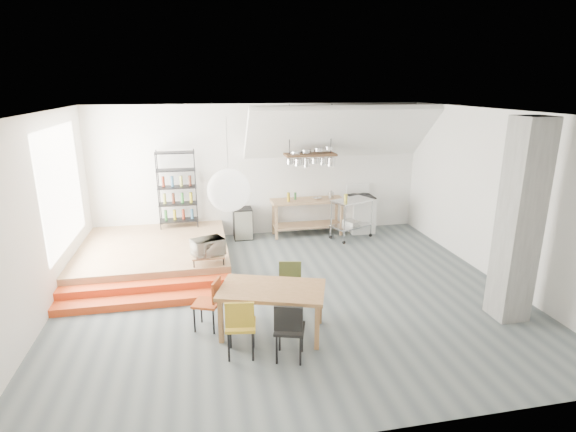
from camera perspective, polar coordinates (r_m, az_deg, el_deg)
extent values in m
plane|color=#4D5659|center=(8.24, 0.19, -9.76)|extent=(8.00, 8.00, 0.00)
cube|color=silver|center=(11.04, -3.48, 5.74)|extent=(8.00, 0.04, 3.20)
cube|color=silver|center=(7.93, -29.40, -0.62)|extent=(0.04, 7.00, 3.20)
cube|color=silver|center=(9.32, 25.09, 2.22)|extent=(0.04, 7.00, 3.20)
cube|color=white|center=(7.41, 0.21, 13.04)|extent=(8.00, 7.00, 0.02)
cube|color=white|center=(10.72, 6.63, 10.48)|extent=(4.40, 1.44, 1.32)
cube|color=white|center=(9.28, -26.77, 3.22)|extent=(0.02, 2.50, 2.20)
cube|color=#976E4B|center=(9.91, -16.58, -4.58)|extent=(3.00, 3.00, 0.40)
cube|color=#D64519|center=(8.18, -17.59, -10.27)|extent=(3.00, 0.35, 0.13)
cube|color=#D64519|center=(8.47, -17.40, -8.82)|extent=(3.00, 0.35, 0.27)
cube|color=slate|center=(7.75, 27.32, -0.68)|extent=(0.50, 0.50, 3.20)
cube|color=#976E4B|center=(11.06, 2.49, 1.96)|extent=(1.80, 0.60, 0.06)
cube|color=#976E4B|center=(11.24, 2.45, -1.15)|extent=(1.70, 0.55, 0.04)
cube|color=#976E4B|center=(11.60, 6.14, 0.26)|extent=(0.06, 0.06, 0.86)
cube|color=#976E4B|center=(11.23, -1.87, -0.20)|extent=(0.06, 0.06, 0.86)
cube|color=#976E4B|center=(11.20, 6.81, -0.35)|extent=(0.06, 0.06, 0.86)
cube|color=#976E4B|center=(10.82, -1.48, -0.85)|extent=(0.06, 0.06, 0.86)
cube|color=white|center=(11.58, 9.21, 0.22)|extent=(0.60, 0.60, 0.90)
cube|color=black|center=(11.46, 9.31, 2.48)|extent=(0.58, 0.58, 0.03)
cube|color=white|center=(11.69, 8.86, 3.42)|extent=(0.60, 0.05, 0.25)
cylinder|color=black|center=(11.63, 9.72, 2.79)|extent=(0.18, 0.18, 0.02)
cylinder|color=black|center=(11.54, 8.42, 2.73)|extent=(0.18, 0.18, 0.02)
cylinder|color=black|center=(11.38, 10.22, 2.46)|extent=(0.18, 0.18, 0.02)
cylinder|color=black|center=(11.28, 8.90, 2.40)|extent=(0.18, 0.18, 0.02)
cube|color=#452E1B|center=(10.64, 2.83, 7.81)|extent=(1.20, 0.50, 0.05)
cylinder|color=black|center=(10.46, 0.17, 10.86)|extent=(0.02, 0.02, 1.15)
cylinder|color=black|center=(10.70, 5.52, 10.91)|extent=(0.02, 0.02, 1.15)
cylinder|color=silver|center=(10.50, 0.22, 6.94)|extent=(0.16, 0.16, 0.12)
cylinder|color=silver|center=(10.55, 1.29, 6.87)|extent=(0.20, 0.20, 0.16)
cylinder|color=silver|center=(10.60, 2.36, 6.80)|extent=(0.16, 0.16, 0.20)
cylinder|color=silver|center=(10.64, 3.41, 7.04)|extent=(0.20, 0.20, 0.12)
cylinder|color=silver|center=(10.69, 4.45, 6.96)|extent=(0.16, 0.16, 0.16)
cylinder|color=silver|center=(10.75, 5.49, 6.88)|extent=(0.20, 0.20, 0.20)
cylinder|color=black|center=(10.88, -11.64, 3.66)|extent=(0.02, 0.02, 1.80)
cylinder|color=black|center=(10.92, -16.06, 3.41)|extent=(0.02, 0.02, 1.80)
cylinder|color=black|center=(10.53, -11.64, 3.24)|extent=(0.02, 0.02, 1.80)
cylinder|color=black|center=(10.57, -16.19, 2.98)|extent=(0.02, 0.02, 1.80)
cube|color=black|center=(10.90, -13.62, -0.51)|extent=(0.88, 0.38, 0.02)
cube|color=black|center=(10.80, -13.76, 1.52)|extent=(0.88, 0.38, 0.02)
cube|color=black|center=(10.71, -13.90, 3.59)|extent=(0.88, 0.38, 0.02)
cube|color=black|center=(10.63, -14.05, 5.69)|extent=(0.88, 0.38, 0.02)
cube|color=black|center=(10.56, -14.20, 7.82)|extent=(0.88, 0.38, 0.03)
cylinder|color=#337F36|center=(10.87, -13.67, 0.20)|extent=(0.07, 0.07, 0.24)
cylinder|color=#A7991B|center=(10.76, -13.81, 2.24)|extent=(0.07, 0.07, 0.24)
cylinder|color=maroon|center=(10.68, -13.96, 4.32)|extent=(0.07, 0.07, 0.24)
cube|color=#976E4B|center=(8.57, -10.08, -4.96)|extent=(0.60, 0.40, 0.03)
cylinder|color=black|center=(8.77, -8.32, -4.96)|extent=(0.02, 0.02, 0.13)
cylinder|color=black|center=(8.76, -11.86, -5.16)|extent=(0.02, 0.02, 0.13)
cylinder|color=black|center=(8.45, -8.18, -5.78)|extent=(0.02, 0.02, 0.13)
cylinder|color=black|center=(8.44, -11.85, -5.99)|extent=(0.02, 0.02, 0.13)
sphere|color=white|center=(6.36, -7.53, 3.23)|extent=(0.60, 0.60, 0.60)
cube|color=brown|center=(6.74, -2.04, -9.35)|extent=(1.74, 1.31, 0.06)
cube|color=brown|center=(7.17, 4.07, -11.01)|extent=(0.09, 0.09, 0.68)
cube|color=brown|center=(7.35, -7.01, -10.35)|extent=(0.09, 0.09, 0.68)
cube|color=brown|center=(6.53, 3.71, -13.96)|extent=(0.09, 0.09, 0.68)
cube|color=brown|center=(6.73, -8.53, -13.12)|extent=(0.09, 0.09, 0.68)
cube|color=#A5831C|center=(6.37, -6.01, -13.60)|extent=(0.46, 0.46, 0.04)
cube|color=#A5831C|center=(6.09, -6.17, -12.39)|extent=(0.39, 0.10, 0.36)
cylinder|color=black|center=(6.36, -7.54, -16.16)|extent=(0.03, 0.03, 0.45)
cylinder|color=black|center=(6.34, -4.49, -16.16)|extent=(0.03, 0.03, 0.45)
cylinder|color=black|center=(6.64, -7.33, -14.65)|extent=(0.03, 0.03, 0.45)
cylinder|color=black|center=(6.62, -4.42, -14.65)|extent=(0.03, 0.03, 0.45)
cube|color=black|center=(6.27, 0.22, -14.12)|extent=(0.50, 0.50, 0.04)
cube|color=black|center=(5.99, 0.05, -12.93)|extent=(0.37, 0.15, 0.35)
cylinder|color=black|center=(6.27, -1.45, -16.58)|extent=(0.03, 0.03, 0.44)
cylinder|color=black|center=(6.24, 1.59, -16.74)|extent=(0.03, 0.03, 0.44)
cylinder|color=black|center=(6.54, -1.07, -15.07)|extent=(0.03, 0.03, 0.44)
cylinder|color=black|center=(6.51, 1.81, -15.22)|extent=(0.03, 0.03, 0.44)
cube|color=#4F592A|center=(7.40, 0.25, -9.24)|extent=(0.46, 0.46, 0.04)
cube|color=#4F592A|center=(7.45, 0.27, -6.99)|extent=(0.37, 0.12, 0.34)
cylinder|color=black|center=(7.63, 1.44, -10.25)|extent=(0.03, 0.03, 0.42)
cylinder|color=black|center=(7.63, -0.92, -10.23)|extent=(0.03, 0.03, 0.42)
cylinder|color=black|center=(7.36, 1.46, -11.32)|extent=(0.03, 0.03, 0.42)
cylinder|color=black|center=(7.36, -0.99, -11.31)|extent=(0.03, 0.03, 0.42)
cube|color=#A74117|center=(7.08, -10.30, -10.84)|extent=(0.49, 0.49, 0.04)
cube|color=#A74117|center=(6.93, -9.06, -9.26)|extent=(0.16, 0.35, 0.33)
cylinder|color=black|center=(7.01, -9.44, -13.09)|extent=(0.03, 0.03, 0.41)
cylinder|color=black|center=(7.26, -8.67, -11.96)|extent=(0.03, 0.03, 0.41)
cylinder|color=black|center=(7.11, -11.80, -12.80)|extent=(0.03, 0.03, 0.41)
cylinder|color=black|center=(7.35, -10.95, -11.70)|extent=(0.03, 0.03, 0.41)
cube|color=silver|center=(10.91, 8.15, 1.95)|extent=(1.10, 0.89, 0.04)
cube|color=silver|center=(11.08, 8.02, -1.17)|extent=(1.10, 0.89, 0.03)
cylinder|color=silver|center=(11.50, 8.86, 0.29)|extent=(0.03, 0.03, 0.92)
sphere|color=black|center=(11.63, 8.76, -1.80)|extent=(0.09, 0.09, 0.09)
cylinder|color=silver|center=(10.90, 5.49, -0.49)|extent=(0.03, 0.03, 0.92)
sphere|color=black|center=(11.04, 5.43, -2.67)|extent=(0.09, 0.09, 0.09)
cylinder|color=silver|center=(11.19, 10.55, -0.26)|extent=(0.03, 0.03, 0.92)
sphere|color=black|center=(11.32, 10.44, -2.39)|extent=(0.09, 0.09, 0.09)
cylinder|color=silver|center=(10.57, 7.18, -1.08)|extent=(0.03, 0.03, 0.92)
sphere|color=black|center=(10.71, 7.09, -3.33)|extent=(0.09, 0.09, 0.09)
cube|color=black|center=(10.99, -5.76, -0.92)|extent=(0.45, 0.45, 0.76)
imported|color=beige|center=(8.51, -10.14, -3.88)|extent=(0.67, 0.57, 0.31)
imported|color=silver|center=(11.06, 3.74, 2.24)|extent=(0.28, 0.28, 0.05)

